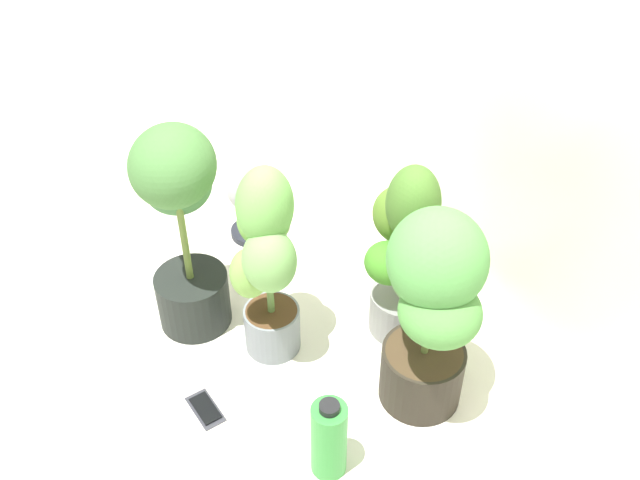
{
  "coord_description": "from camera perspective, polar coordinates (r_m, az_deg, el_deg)",
  "views": [
    {
      "loc": [
        1.46,
        -0.42,
        1.73
      ],
      "look_at": [
        0.02,
        0.22,
        0.45
      ],
      "focal_mm": 39.28,
      "sensor_mm": 36.0,
      "label": 1
    }
  ],
  "objects": [
    {
      "name": "floor_fan",
      "position": [
        2.67,
        -5.65,
        3.84
      ],
      "size": [
        0.26,
        0.26,
        0.32
      ],
      "rotation": [
        0.0,
        0.0,
        0.54
      ],
      "color": "#1F212A",
      "rests_on": "ground"
    },
    {
      "name": "potted_plant_back_right",
      "position": [
        1.94,
        9.09,
        -4.9
      ],
      "size": [
        0.42,
        0.37,
        0.69
      ],
      "color": "black",
      "rests_on": "ground"
    },
    {
      "name": "nutrient_bottle",
      "position": [
        1.95,
        0.73,
        -15.88
      ],
      "size": [
        0.1,
        0.1,
        0.28
      ],
      "color": "#308636",
      "rests_on": "ground"
    },
    {
      "name": "mylar_back_wall",
      "position": [
        2.07,
        16.89,
        16.91
      ],
      "size": [
        3.2,
        0.01,
        2.0
      ],
      "primitive_type": "cube",
      "color": "silver",
      "rests_on": "ground"
    },
    {
      "name": "potted_plant_front_left",
      "position": [
        2.19,
        -11.26,
        1.96
      ],
      "size": [
        0.4,
        0.35,
        0.75
      ],
      "color": "black",
      "rests_on": "ground"
    },
    {
      "name": "potted_plant_back_center",
      "position": [
        2.19,
        7.03,
        -0.79
      ],
      "size": [
        0.41,
        0.32,
        0.64
      ],
      "color": "gray",
      "rests_on": "ground"
    },
    {
      "name": "ground_plane",
      "position": [
        2.3,
        -5.23,
        -9.82
      ],
      "size": [
        8.0,
        8.0,
        0.0
      ],
      "primitive_type": "plane",
      "color": "silver",
      "rests_on": "ground"
    },
    {
      "name": "potted_plant_center",
      "position": [
        2.07,
        -4.43,
        -1.27
      ],
      "size": [
        0.37,
        0.28,
        0.69
      ],
      "color": "slate",
      "rests_on": "ground"
    },
    {
      "name": "cell_phone",
      "position": [
        2.2,
        -9.32,
        -13.42
      ],
      "size": [
        0.15,
        0.09,
        0.01
      ],
      "rotation": [
        0.0,
        0.0,
        1.75
      ],
      "color": "#33323A",
      "rests_on": "ground"
    }
  ]
}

